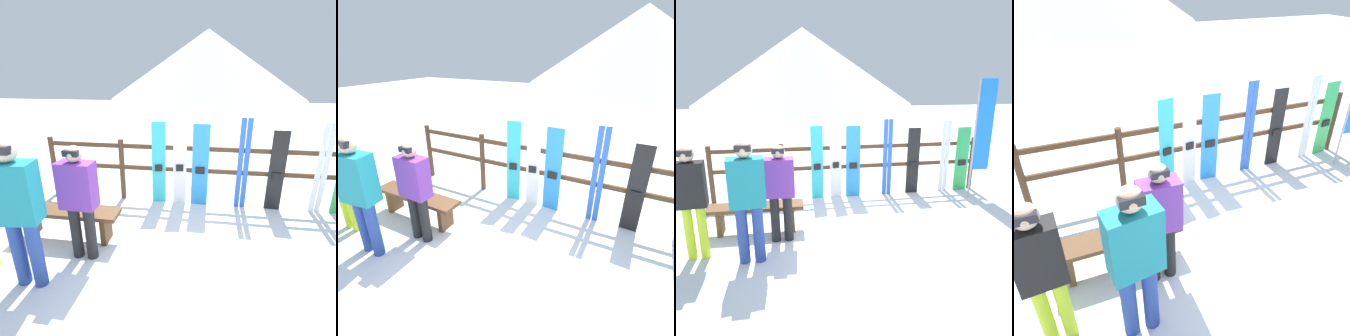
% 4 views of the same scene
% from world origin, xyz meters
% --- Properties ---
extents(ground_plane, '(40.00, 40.00, 0.00)m').
position_xyz_m(ground_plane, '(0.00, 0.00, 0.00)').
color(ground_plane, white).
extents(fence, '(5.72, 0.10, 1.19)m').
position_xyz_m(fence, '(-0.00, 1.81, 0.71)').
color(fence, '#4C331E').
rests_on(fence, ground).
extents(bench, '(1.56, 0.36, 0.47)m').
position_xyz_m(bench, '(-1.81, 0.40, 0.36)').
color(bench, brown).
rests_on(bench, ground).
extents(person_purple, '(0.45, 0.26, 1.56)m').
position_xyz_m(person_purple, '(-1.39, 0.03, 0.89)').
color(person_purple, black).
rests_on(person_purple, ground).
extents(person_black, '(0.42, 0.25, 1.66)m').
position_xyz_m(person_black, '(-2.57, -0.31, 0.97)').
color(person_black, '#B7D826').
rests_on(person_black, ground).
extents(person_teal, '(0.51, 0.32, 1.75)m').
position_xyz_m(person_teal, '(-1.80, -0.52, 1.01)').
color(person_teal, navy).
rests_on(person_teal, ground).
extents(snowboard_cyan, '(0.25, 0.09, 1.55)m').
position_xyz_m(snowboard_cyan, '(-0.68, 1.75, 0.77)').
color(snowboard_cyan, '#2DBFCC').
rests_on(snowboard_cyan, ground).
extents(snowboard_white, '(0.24, 0.08, 1.60)m').
position_xyz_m(snowboard_white, '(-0.29, 1.75, 0.79)').
color(snowboard_white, white).
rests_on(snowboard_white, ground).
extents(snowboard_blue, '(0.30, 0.06, 1.53)m').
position_xyz_m(snowboard_blue, '(0.08, 1.75, 0.76)').
color(snowboard_blue, '#288CE0').
rests_on(snowboard_blue, ground).
extents(ski_pair_blue, '(0.20, 0.02, 1.65)m').
position_xyz_m(ski_pair_blue, '(0.82, 1.76, 0.82)').
color(ski_pair_blue, blue).
rests_on(ski_pair_blue, ground).
extents(snowboard_black_stripe, '(0.27, 0.06, 1.45)m').
position_xyz_m(snowboard_black_stripe, '(1.40, 1.75, 0.72)').
color(snowboard_black_stripe, black).
rests_on(snowboard_black_stripe, ground).
extents(ski_pair_white, '(0.20, 0.02, 1.60)m').
position_xyz_m(ski_pair_white, '(2.13, 1.76, 0.80)').
color(ski_pair_white, white).
rests_on(ski_pair_white, ground).
extents(snowboard_green, '(0.32, 0.07, 1.44)m').
position_xyz_m(snowboard_green, '(2.54, 1.75, 0.72)').
color(snowboard_green, green).
rests_on(snowboard_green, ground).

